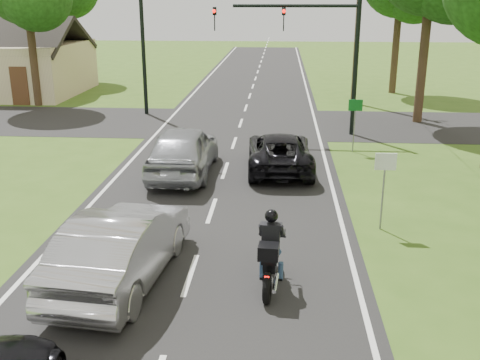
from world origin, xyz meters
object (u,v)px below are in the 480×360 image
(dark_suv, at_px, (280,151))
(sign_green, at_px, (355,113))
(silver_sedan, at_px, (122,246))
(motorcycle_rider, at_px, (270,257))
(silver_suv, at_px, (183,150))
(traffic_signal, at_px, (314,41))
(utility_pole_far, at_px, (358,13))
(sign_white, at_px, (385,173))

(dark_suv, distance_m, sign_green, 4.10)
(silver_sedan, distance_m, sign_green, 12.99)
(motorcycle_rider, bearing_deg, silver_suv, 116.19)
(dark_suv, xyz_separation_m, traffic_signal, (1.38, 5.71, 3.46))
(motorcycle_rider, bearing_deg, sign_green, 78.86)
(sign_green, bearing_deg, silver_sedan, -119.19)
(utility_pole_far, xyz_separation_m, sign_white, (-1.50, -19.02, -3.49))
(traffic_signal, relative_size, utility_pole_far, 0.64)
(dark_suv, xyz_separation_m, sign_green, (2.95, 2.70, 0.92))
(motorcycle_rider, distance_m, traffic_signal, 14.89)
(dark_suv, height_order, utility_pole_far, utility_pole_far)
(silver_sedan, bearing_deg, dark_suv, -105.49)
(silver_sedan, height_order, traffic_signal, traffic_signal)
(motorcycle_rider, height_order, utility_pole_far, utility_pole_far)
(utility_pole_far, relative_size, sign_green, 4.71)
(silver_suv, relative_size, sign_white, 2.40)
(silver_sedan, relative_size, sign_green, 2.33)
(silver_suv, relative_size, traffic_signal, 0.80)
(dark_suv, bearing_deg, sign_green, -140.05)
(silver_suv, xyz_separation_m, traffic_signal, (4.75, 6.50, 3.26))
(sign_white, distance_m, sign_green, 8.00)
(dark_suv, height_order, sign_green, sign_green)
(silver_suv, distance_m, traffic_signal, 8.68)
(silver_sedan, bearing_deg, sign_green, -113.28)
(silver_suv, distance_m, sign_green, 7.24)
(motorcycle_rider, relative_size, utility_pole_far, 0.21)
(motorcycle_rider, distance_m, silver_suv, 8.53)
(traffic_signal, xyz_separation_m, sign_green, (1.56, -3.02, -2.54))
(silver_sedan, bearing_deg, traffic_signal, -102.47)
(motorcycle_rider, distance_m, sign_green, 11.83)
(traffic_signal, xyz_separation_m, utility_pole_far, (2.86, 8.00, 0.95))
(silver_suv, bearing_deg, motorcycle_rider, 112.28)
(traffic_signal, height_order, sign_white, traffic_signal)
(traffic_signal, bearing_deg, utility_pole_far, 70.32)
(silver_sedan, xyz_separation_m, utility_pole_far, (7.63, 22.34, 4.26))
(sign_green, bearing_deg, silver_suv, -151.12)
(dark_suv, xyz_separation_m, silver_suv, (-3.36, -0.78, 0.20))
(traffic_signal, distance_m, sign_white, 11.39)
(traffic_signal, height_order, utility_pole_far, utility_pole_far)
(silver_sedan, relative_size, silver_suv, 0.97)
(utility_pole_far, xyz_separation_m, sign_green, (-1.30, -11.02, -3.49))
(silver_sedan, distance_m, silver_suv, 7.84)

